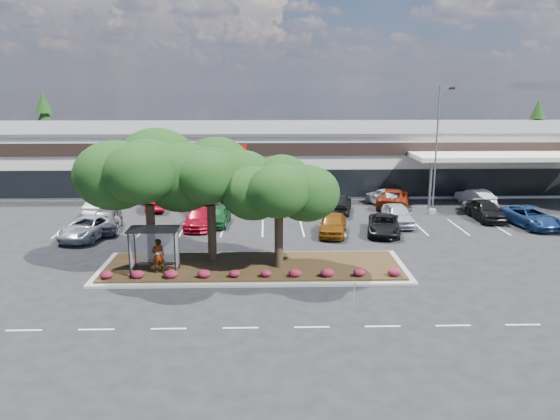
{
  "coord_description": "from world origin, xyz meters",
  "views": [
    {
      "loc": [
        -1.22,
        -26.63,
        10.58
      ],
      "look_at": [
        -0.31,
        8.28,
        2.6
      ],
      "focal_mm": 35.0,
      "sensor_mm": 36.0,
      "label": 1
    }
  ],
  "objects_px": {
    "light_pole": "(437,158)",
    "survey_stake": "(355,289)",
    "car_1": "(106,220)",
    "car_0": "(88,227)"
  },
  "relations": [
    {
      "from": "light_pole",
      "to": "survey_stake",
      "type": "bearing_deg",
      "value": -117.25
    },
    {
      "from": "car_0",
      "to": "light_pole",
      "type": "bearing_deg",
      "value": 27.78
    },
    {
      "from": "light_pole",
      "to": "survey_stake",
      "type": "height_order",
      "value": "light_pole"
    },
    {
      "from": "survey_stake",
      "to": "car_1",
      "type": "bearing_deg",
      "value": 139.31
    },
    {
      "from": "light_pole",
      "to": "car_1",
      "type": "height_order",
      "value": "light_pole"
    },
    {
      "from": "survey_stake",
      "to": "car_1",
      "type": "relative_size",
      "value": 0.2
    },
    {
      "from": "light_pole",
      "to": "survey_stake",
      "type": "relative_size",
      "value": 10.72
    },
    {
      "from": "car_1",
      "to": "car_0",
      "type": "bearing_deg",
      "value": -115.85
    },
    {
      "from": "survey_stake",
      "to": "car_1",
      "type": "xyz_separation_m",
      "value": [
        -16.37,
        14.07,
        0.2
      ]
    },
    {
      "from": "survey_stake",
      "to": "light_pole",
      "type": "bearing_deg",
      "value": 62.75
    }
  ]
}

